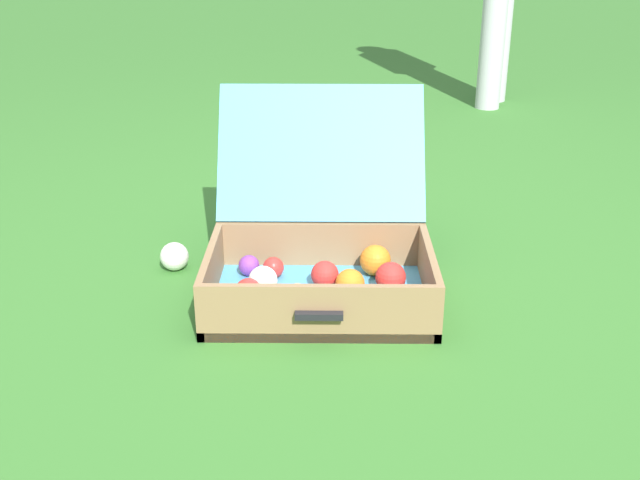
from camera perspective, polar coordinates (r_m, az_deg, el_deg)
name	(u,v)px	position (r m, az deg, el deg)	size (l,w,h in m)	color
ground_plane	(347,303)	(1.98, 2.02, -4.65)	(16.00, 16.00, 0.00)	#336B28
open_suitcase	(322,255)	(1.98, 0.18, -1.08)	(0.57, 0.64, 0.48)	#4799C6
stray_ball_on_grass	(174,256)	(2.18, -10.71, -1.20)	(0.08, 0.08, 0.08)	white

